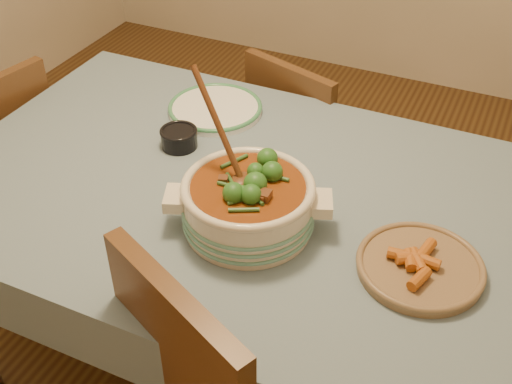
% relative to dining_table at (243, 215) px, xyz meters
% --- Properties ---
extents(floor, '(4.50, 4.50, 0.00)m').
position_rel_dining_table_xyz_m(floor, '(0.00, 0.00, -0.66)').
color(floor, '#432713').
rests_on(floor, ground).
extents(dining_table, '(1.68, 1.08, 0.76)m').
position_rel_dining_table_xyz_m(dining_table, '(0.00, 0.00, 0.00)').
color(dining_table, brown).
rests_on(dining_table, floor).
extents(stew_casserole, '(0.41, 0.41, 0.39)m').
position_rel_dining_table_xyz_m(stew_casserole, '(0.08, -0.13, 0.17)').
color(stew_casserole, '#EEDEC7').
rests_on(stew_casserole, dining_table).
extents(white_plate, '(0.36, 0.36, 0.03)m').
position_rel_dining_table_xyz_m(white_plate, '(-0.25, 0.33, 0.11)').
color(white_plate, white).
rests_on(white_plate, dining_table).
extents(condiment_bowl, '(0.12, 0.12, 0.06)m').
position_rel_dining_table_xyz_m(condiment_bowl, '(-0.26, 0.11, 0.12)').
color(condiment_bowl, black).
rests_on(condiment_bowl, dining_table).
extents(fried_plate, '(0.34, 0.34, 0.05)m').
position_rel_dining_table_xyz_m(fried_plate, '(0.50, -0.11, 0.11)').
color(fried_plate, '#8F6B4F').
rests_on(fried_plate, dining_table).
extents(chair_far, '(0.48, 0.48, 0.82)m').
position_rel_dining_table_xyz_m(chair_far, '(-0.08, 0.69, -0.20)').
color(chair_far, brown).
rests_on(chair_far, floor).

